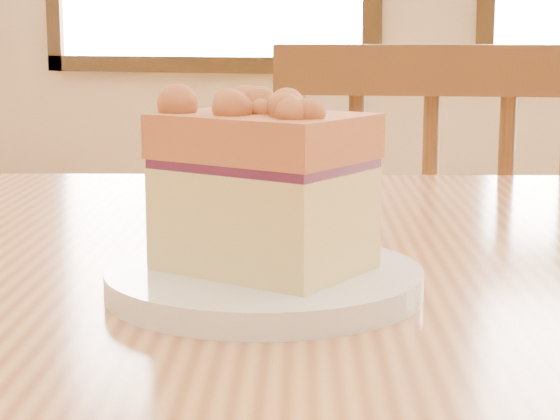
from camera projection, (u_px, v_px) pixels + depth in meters
name	position (u px, v px, depth m)	size (l,w,h in m)	color
cafe_table_main	(350.00, 385.00, 0.68)	(1.55, 1.26, 0.75)	tan
cafe_chair_main	(423.00, 365.00, 1.34)	(0.48, 0.48, 0.91)	brown
plate	(264.00, 282.00, 0.60)	(0.20, 0.20, 0.02)	white
cake_slice	(262.00, 180.00, 0.59)	(0.15, 0.12, 0.11)	#D8C07A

